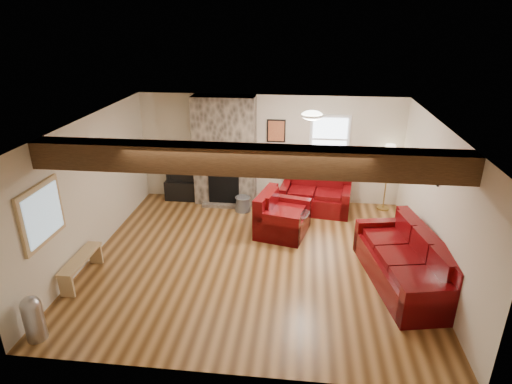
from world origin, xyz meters
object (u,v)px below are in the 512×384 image
at_px(sofa_three, 404,260).
at_px(television, 184,171).
at_px(coffee_table, 287,221).
at_px(floor_lamp, 390,154).
at_px(tv_cabinet, 186,190).
at_px(loveseat, 315,194).
at_px(armchair_red, 283,214).

relative_size(sofa_three, television, 2.70).
distance_m(coffee_table, floor_lamp, 2.75).
distance_m(sofa_three, floor_lamp, 3.10).
bearing_deg(tv_cabinet, coffee_table, -29.01).
bearing_deg(television, loveseat, -5.56).
xyz_separation_m(coffee_table, television, (-2.50, 1.39, 0.49)).
bearing_deg(loveseat, sofa_three, -55.33).
bearing_deg(sofa_three, loveseat, -164.23).
bearing_deg(floor_lamp, loveseat, -170.71).
height_order(loveseat, tv_cabinet, loveseat).
relative_size(coffee_table, tv_cabinet, 0.96).
xyz_separation_m(sofa_three, armchair_red, (-2.06, 1.54, -0.01)).
bearing_deg(coffee_table, loveseat, 61.97).
relative_size(sofa_three, loveseat, 1.49).
relative_size(loveseat, floor_lamp, 1.00).
xyz_separation_m(sofa_three, tv_cabinet, (-4.47, 3.02, -0.21)).
xyz_separation_m(sofa_three, floor_lamp, (0.17, 2.97, 0.87)).
xyz_separation_m(tv_cabinet, television, (0.00, 0.00, 0.48)).
bearing_deg(loveseat, television, -177.97).
bearing_deg(floor_lamp, coffee_table, -147.91).
bearing_deg(armchair_red, television, 71.98).
bearing_deg(loveseat, coffee_table, -110.45).
xyz_separation_m(loveseat, tv_cabinet, (-3.08, 0.30, -0.17)).
distance_m(sofa_three, armchair_red, 2.57).
height_order(tv_cabinet, floor_lamp, floor_lamp).
bearing_deg(coffee_table, sofa_three, -39.60).
xyz_separation_m(sofa_three, television, (-4.47, 3.02, 0.27)).
height_order(loveseat, floor_lamp, floor_lamp).
bearing_deg(tv_cabinet, armchair_red, -31.44).
bearing_deg(television, tv_cabinet, 0.00).
height_order(loveseat, coffee_table, loveseat).
bearing_deg(armchair_red, sofa_three, -113.40).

